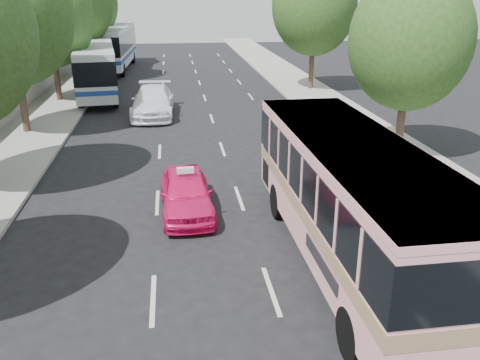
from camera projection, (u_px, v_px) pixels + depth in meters
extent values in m
plane|color=black|center=(223.00, 254.00, 14.31)|extent=(120.00, 120.00, 0.00)
cube|color=#9E998E|center=(55.00, 107.00, 31.77)|extent=(4.00, 90.00, 0.15)
cube|color=#9E998E|center=(319.00, 100.00, 33.90)|extent=(4.00, 90.00, 0.12)
cube|color=#9E998E|center=(23.00, 95.00, 31.25)|extent=(0.30, 90.00, 1.50)
cylinder|color=#38281E|center=(22.00, 97.00, 25.54)|extent=(0.36, 0.36, 3.80)
ellipsoid|color=#224518|center=(9.00, 14.00, 24.12)|extent=(6.00, 6.00, 6.90)
cylinder|color=#38281E|center=(57.00, 75.00, 33.02)|extent=(0.36, 0.36, 3.50)
ellipsoid|color=#224518|center=(49.00, 16.00, 31.72)|extent=(5.52, 5.52, 6.35)
cylinder|color=#38281E|center=(78.00, 56.00, 40.36)|extent=(0.36, 0.36, 3.99)
ellipsoid|color=#224518|center=(72.00, 0.00, 38.88)|extent=(6.30, 6.30, 7.24)
cylinder|color=#38281E|center=(90.00, 47.00, 47.80)|extent=(0.36, 0.36, 3.72)
ellipsoid|color=#224518|center=(85.00, 3.00, 46.42)|extent=(5.88, 5.88, 6.76)
cylinder|color=#38281E|center=(401.00, 120.00, 22.25)|extent=(0.36, 0.36, 3.23)
ellipsoid|color=#224518|center=(410.00, 40.00, 21.05)|extent=(5.10, 5.10, 5.87)
sphere|color=#224518|center=(426.00, 15.00, 20.46)|extent=(3.32, 3.31, 3.31)
cylinder|color=#38281E|center=(312.00, 64.00, 37.02)|extent=(0.36, 0.36, 3.80)
ellipsoid|color=#224518|center=(314.00, 6.00, 35.61)|extent=(6.00, 6.00, 6.90)
cube|color=#FCA2AC|center=(351.00, 195.00, 13.16)|extent=(2.81, 10.76, 2.88)
cube|color=#9E7A59|center=(350.00, 207.00, 13.27)|extent=(2.85, 10.78, 0.38)
cube|color=black|center=(353.00, 176.00, 12.97)|extent=(2.86, 10.79, 1.18)
cube|color=#FCA2AC|center=(356.00, 145.00, 12.68)|extent=(2.83, 10.78, 0.17)
cylinder|color=black|center=(278.00, 201.00, 16.48)|extent=(0.34, 1.12, 1.12)
cylinder|color=black|center=(349.00, 197.00, 16.81)|extent=(0.34, 1.12, 1.12)
cylinder|color=black|center=(352.00, 334.00, 10.13)|extent=(0.34, 1.12, 1.12)
cylinder|color=black|center=(463.00, 323.00, 10.45)|extent=(0.34, 1.12, 1.12)
imported|color=#F01465|center=(186.00, 193.00, 16.73)|extent=(1.80, 4.20, 1.41)
imported|color=white|center=(153.00, 102.00, 29.66)|extent=(2.53, 5.82, 1.67)
cube|color=silver|center=(96.00, 67.00, 34.74)|extent=(3.81, 11.66, 2.91)
cube|color=black|center=(95.00, 62.00, 34.62)|extent=(3.86, 11.69, 1.43)
cube|color=navy|center=(97.00, 78.00, 35.01)|extent=(3.85, 11.68, 0.29)
cube|color=silver|center=(94.00, 46.00, 34.25)|extent=(3.83, 11.68, 0.13)
cylinder|color=black|center=(83.00, 81.00, 38.29)|extent=(0.43, 1.08, 1.05)
cylinder|color=black|center=(112.00, 79.00, 38.79)|extent=(0.43, 1.08, 1.05)
cylinder|color=black|center=(80.00, 101.00, 31.38)|extent=(0.43, 1.08, 1.05)
cylinder|color=black|center=(115.00, 99.00, 31.88)|extent=(0.43, 1.08, 1.05)
cube|color=silver|center=(114.00, 45.00, 46.45)|extent=(3.21, 12.89, 3.25)
cube|color=black|center=(113.00, 40.00, 46.31)|extent=(3.26, 12.92, 1.60)
cube|color=navy|center=(114.00, 54.00, 46.75)|extent=(3.25, 12.91, 0.32)
cube|color=silver|center=(112.00, 27.00, 45.91)|extent=(3.23, 12.91, 0.15)
cylinder|color=black|center=(108.00, 57.00, 50.69)|extent=(0.39, 1.19, 1.17)
cylinder|color=black|center=(133.00, 57.00, 50.91)|extent=(0.39, 1.19, 1.17)
cylinder|color=black|center=(93.00, 70.00, 42.75)|extent=(0.39, 1.19, 1.17)
cylinder|color=black|center=(123.00, 70.00, 42.96)|extent=(0.39, 1.19, 1.17)
cube|color=silver|center=(185.00, 170.00, 16.45)|extent=(0.56, 0.20, 0.18)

